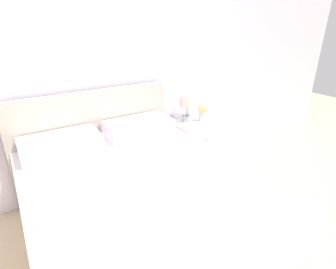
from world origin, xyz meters
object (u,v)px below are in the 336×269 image
Objects in this scene: nightstand at (193,146)px; flower_vase at (203,111)px; bed at (136,205)px; table_lamp at (187,104)px.

flower_vase is at bearing 7.10° from nightstand.
flower_vase is (0.14, 0.02, 0.42)m from nightstand.
nightstand is at bearing 31.45° from bed.
table_lamp is at bearing 151.84° from flower_vase.
bed reaches higher than nightstand.
flower_vase reaches higher than nightstand.
bed is 9.23× the size of flower_vase.
nightstand is at bearing -75.61° from table_lamp.
table_lamp is 0.21m from flower_vase.
bed is 1.46m from flower_vase.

